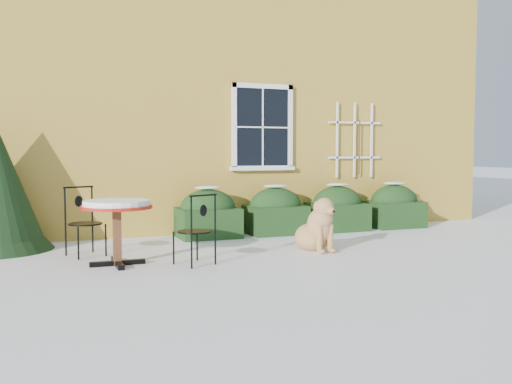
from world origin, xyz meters
name	(u,v)px	position (x,y,z in m)	size (l,w,h in m)	color
ground	(283,262)	(0.00, 0.00, 0.00)	(80.00, 80.00, 0.00)	white
house	(167,83)	(0.00, 7.00, 3.22)	(12.40, 8.40, 6.40)	gold
hedge_row	(307,211)	(1.65, 2.55, 0.40)	(4.95, 0.80, 0.91)	black
bistro_table	(117,211)	(-2.14, 0.60, 0.73)	(0.94, 0.94, 0.87)	black
patio_chair_near	(196,230)	(-1.15, 0.24, 0.48)	(0.55, 0.55, 0.95)	black
patio_chair_far	(84,221)	(-2.49, 1.52, 0.50)	(0.57, 0.57, 1.01)	black
dog	(317,229)	(0.86, 0.62, 0.34)	(0.60, 0.96, 0.85)	tan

